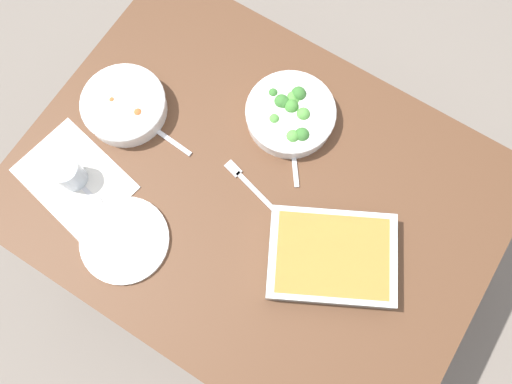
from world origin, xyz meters
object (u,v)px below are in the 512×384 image
object	(u,v)px
spoon_by_stew	(157,131)
spoon_by_broccoli	(293,145)
baking_dish	(331,257)
fork_on_table	(247,183)
side_plate	(125,240)
spoon_spare	(85,190)
broccoli_bowl	(291,114)
stew_bowl	(124,105)
drink_cup	(69,174)

from	to	relation	value
spoon_by_stew	spoon_by_broccoli	xyz separation A→B (m)	(0.32, 0.15, 0.00)
baking_dish	fork_on_table	size ratio (longest dim) A/B	2.09
side_plate	spoon_by_broccoli	xyz separation A→B (m)	(0.22, 0.43, -0.00)
baking_dish	spoon_by_stew	xyz separation A→B (m)	(-0.55, 0.05, -0.03)
spoon_by_broccoli	spoon_spare	world-z (taller)	same
broccoli_bowl	spoon_by_broccoli	xyz separation A→B (m)	(0.05, -0.06, -0.03)
spoon_spare	side_plate	bearing A→B (deg)	-17.81
side_plate	fork_on_table	distance (m)	0.34
baking_dish	spoon_by_broccoli	distance (m)	0.31
stew_bowl	fork_on_table	bearing A→B (deg)	-0.25
broccoli_bowl	spoon_spare	world-z (taller)	broccoli_bowl
broccoli_bowl	fork_on_table	world-z (taller)	broccoli_bowl
broccoli_bowl	spoon_by_broccoli	world-z (taller)	broccoli_bowl
spoon_by_stew	fork_on_table	world-z (taller)	spoon_by_stew
broccoli_bowl	spoon_spare	xyz separation A→B (m)	(-0.34, -0.44, -0.03)
baking_dish	fork_on_table	xyz separation A→B (m)	(-0.27, 0.06, -0.03)
baking_dish	spoon_by_stew	size ratio (longest dim) A/B	2.09
stew_bowl	spoon_by_broccoli	world-z (taller)	stew_bowl
broccoli_bowl	baking_dish	world-z (taller)	broccoli_bowl
side_plate	spoon_spare	bearing A→B (deg)	162.19
stew_bowl	fork_on_table	xyz separation A→B (m)	(0.38, -0.00, -0.03)
stew_bowl	baking_dish	xyz separation A→B (m)	(0.65, -0.06, 0.00)
spoon_by_broccoli	broccoli_bowl	bearing A→B (deg)	126.19
baking_dish	spoon_spare	distance (m)	0.64
spoon_by_stew	spoon_by_broccoli	bearing A→B (deg)	25.34
spoon_by_broccoli	fork_on_table	xyz separation A→B (m)	(-0.05, -0.15, -0.00)
fork_on_table	baking_dish	bearing A→B (deg)	-11.78
stew_bowl	baking_dish	size ratio (longest dim) A/B	0.60
stew_bowl	broccoli_bowl	world-z (taller)	broccoli_bowl
broccoli_bowl	side_plate	world-z (taller)	broccoli_bowl
spoon_spare	baking_dish	bearing A→B (deg)	16.04
baking_dish	spoon_by_broccoli	bearing A→B (deg)	138.00
drink_cup	spoon_by_broccoli	world-z (taller)	drink_cup
stew_bowl	side_plate	distance (m)	0.35
fork_on_table	stew_bowl	bearing A→B (deg)	179.75
baking_dish	drink_cup	bearing A→B (deg)	-165.68
spoon_by_stew	baking_dish	bearing A→B (deg)	-5.36
side_plate	spoon_by_stew	size ratio (longest dim) A/B	1.25
baking_dish	spoon_by_stew	world-z (taller)	baking_dish
spoon_by_broccoli	drink_cup	bearing A→B (deg)	-138.88
broccoli_bowl	spoon_spare	distance (m)	0.56
baking_dish	spoon_by_broccoli	size ratio (longest dim) A/B	2.42
stew_bowl	spoon_by_stew	bearing A→B (deg)	-4.00
side_plate	spoon_by_stew	bearing A→B (deg)	109.96
broccoli_bowl	drink_cup	distance (m)	0.58
baking_dish	fork_on_table	world-z (taller)	baking_dish
side_plate	spoon_by_stew	xyz separation A→B (m)	(-0.10, 0.28, -0.00)
spoon_spare	spoon_by_stew	bearing A→B (deg)	75.18
spoon_by_broccoli	spoon_spare	xyz separation A→B (m)	(-0.38, -0.38, 0.00)
stew_bowl	baking_dish	bearing A→B (deg)	-5.15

